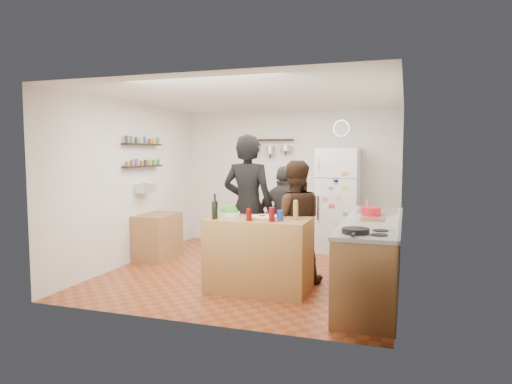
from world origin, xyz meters
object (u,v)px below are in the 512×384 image
(prep_island, at_px, (259,254))
(fridge, at_px, (338,200))
(skillet, at_px, (356,231))
(red_bowl, at_px, (371,211))
(salad_bowl, at_px, (229,214))
(salt_canister, at_px, (280,216))
(wine_bottle, at_px, (215,210))
(person_center, at_px, (294,222))
(counter_run, at_px, (372,258))
(side_table, at_px, (158,236))
(person_back, at_px, (284,218))
(person_left, at_px, (248,207))
(wall_clock, at_px, (341,128))
(pepper_mill, at_px, (296,212))

(prep_island, relative_size, fridge, 0.69)
(skillet, bearing_deg, red_bowl, 87.91)
(salad_bowl, xyz_separation_m, fridge, (1.02, 2.53, -0.04))
(salt_canister, relative_size, fridge, 0.07)
(wine_bottle, bearing_deg, fridge, 68.56)
(person_center, height_order, counter_run, person_center)
(side_table, bearing_deg, fridge, 28.57)
(person_back, bearing_deg, side_table, 3.23)
(salt_canister, height_order, person_left, person_left)
(prep_island, bearing_deg, person_back, 87.70)
(salt_canister, relative_size, wall_clock, 0.43)
(prep_island, height_order, side_table, prep_island)
(pepper_mill, distance_m, counter_run, 1.08)
(pepper_mill, bearing_deg, counter_run, 14.59)
(pepper_mill, relative_size, side_table, 0.24)
(person_back, height_order, side_table, person_back)
(salad_bowl, distance_m, person_center, 0.89)
(salt_canister, height_order, fridge, fridge)
(salad_bowl, height_order, wall_clock, wall_clock)
(prep_island, height_order, pepper_mill, pepper_mill)
(pepper_mill, relative_size, fridge, 0.11)
(salad_bowl, relative_size, skillet, 1.04)
(person_left, distance_m, fridge, 2.29)
(counter_run, xyz_separation_m, red_bowl, (-0.05, 0.34, 0.52))
(prep_island, xyz_separation_m, pepper_mill, (0.45, 0.05, 0.55))
(pepper_mill, relative_size, salt_canister, 1.50)
(salt_canister, distance_m, wall_clock, 3.27)
(person_center, distance_m, counter_run, 1.12)
(salt_canister, height_order, side_table, salt_canister)
(wine_bottle, relative_size, person_left, 0.11)
(counter_run, height_order, wall_clock, wall_clock)
(salt_canister, xyz_separation_m, person_back, (-0.26, 1.19, -0.21))
(prep_island, xyz_separation_m, salad_bowl, (-0.42, 0.05, 0.48))
(pepper_mill, xyz_separation_m, salt_canister, (-0.15, -0.17, -0.03))
(person_center, bearing_deg, red_bowl, 168.79)
(person_left, xyz_separation_m, skillet, (1.57, -1.24, -0.04))
(prep_island, xyz_separation_m, person_back, (0.04, 1.07, 0.31))
(skillet, xyz_separation_m, wall_clock, (-0.65, 3.67, 1.20))
(side_table, bearing_deg, wall_clock, 33.71)
(counter_run, bearing_deg, red_bowl, 98.48)
(salad_bowl, bearing_deg, skillet, -25.65)
(person_left, bearing_deg, red_bowl, -172.97)
(wine_bottle, xyz_separation_m, side_table, (-1.59, 1.34, -0.65))
(pepper_mill, bearing_deg, red_bowl, 33.81)
(fridge, bearing_deg, wine_bottle, -111.44)
(wall_clock, bearing_deg, side_table, -146.29)
(person_back, bearing_deg, salt_canister, 106.70)
(side_table, bearing_deg, wine_bottle, -40.15)
(counter_run, bearing_deg, pepper_mill, -165.41)
(pepper_mill, relative_size, person_left, 0.10)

